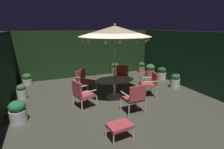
# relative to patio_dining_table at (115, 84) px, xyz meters

# --- Properties ---
(ground_plane) EXTENTS (7.92, 7.87, 0.02)m
(ground_plane) POSITION_rel_patio_dining_table_xyz_m (-0.12, -0.21, -0.56)
(ground_plane) COLOR #48483B
(hedge_backdrop_rear) EXTENTS (7.92, 0.30, 2.53)m
(hedge_backdrop_rear) POSITION_rel_patio_dining_table_xyz_m (-0.12, 3.58, 0.71)
(hedge_backdrop_rear) COLOR #1C3318
(hedge_backdrop_rear) RESTS_ON ground_plane
(hedge_backdrop_right) EXTENTS (0.30, 7.87, 2.53)m
(hedge_backdrop_right) POSITION_rel_patio_dining_table_xyz_m (3.69, -0.21, 0.71)
(hedge_backdrop_right) COLOR #16311F
(hedge_backdrop_right) RESTS_ON ground_plane
(patio_dining_table) EXTENTS (1.58, 1.07, 0.74)m
(patio_dining_table) POSITION_rel_patio_dining_table_xyz_m (0.00, 0.00, 0.00)
(patio_dining_table) COLOR beige
(patio_dining_table) RESTS_ON ground_plane
(patio_umbrella) EXTENTS (2.64, 2.64, 2.83)m
(patio_umbrella) POSITION_rel_patio_dining_table_xyz_m (-0.00, -0.00, 2.00)
(patio_umbrella) COLOR silver
(patio_umbrella) RESTS_ON ground_plane
(patio_chair_north) EXTENTS (0.68, 0.60, 0.97)m
(patio_chair_north) POSITION_rel_patio_dining_table_xyz_m (0.08, -1.45, 0.00)
(patio_chair_north) COLOR silver
(patio_chair_north) RESTS_ON ground_plane
(patio_chair_northeast) EXTENTS (0.74, 0.74, 0.95)m
(patio_chair_northeast) POSITION_rel_patio_dining_table_xyz_m (1.40, -0.39, 0.01)
(patio_chair_northeast) COLOR silver
(patio_chair_northeast) RESTS_ON ground_plane
(patio_chair_east) EXTENTS (0.87, 0.87, 0.94)m
(patio_chair_east) POSITION_rel_patio_dining_table_xyz_m (0.86, 1.18, -0.01)
(patio_chair_east) COLOR silver
(patio_chair_east) RESTS_ON ground_plane
(patio_chair_southeast) EXTENTS (0.89, 0.89, 0.93)m
(patio_chair_southeast) POSITION_rel_patio_dining_table_xyz_m (-0.95, 1.10, -0.02)
(patio_chair_southeast) COLOR silver
(patio_chair_southeast) RESTS_ON ground_plane
(patio_chair_south) EXTENTS (0.78, 0.78, 0.98)m
(patio_chair_south) POSITION_rel_patio_dining_table_xyz_m (-1.40, -0.44, -0.01)
(patio_chair_south) COLOR silver
(patio_chair_south) RESTS_ON ground_plane
(ottoman_footrest) EXTENTS (0.63, 0.49, 0.40)m
(ottoman_footrest) POSITION_rel_patio_dining_table_xyz_m (-0.92, -2.47, -0.21)
(ottoman_footrest) COLOR silver
(ottoman_footrest) RESTS_ON ground_plane
(potted_plant_back_center) EXTENTS (0.43, 0.43, 0.54)m
(potted_plant_back_center) POSITION_rel_patio_dining_table_xyz_m (-3.32, 3.09, -0.28)
(potted_plant_back_center) COLOR beige
(potted_plant_back_center) RESTS_ON ground_plane
(potted_plant_back_right) EXTENTS (0.34, 0.34, 0.61)m
(potted_plant_back_right) POSITION_rel_patio_dining_table_xyz_m (-3.40, 1.16, -0.25)
(potted_plant_back_right) COLOR silver
(potted_plant_back_right) RESTS_ON ground_plane
(potted_plant_right_near) EXTENTS (0.46, 0.46, 0.67)m
(potted_plant_right_near) POSITION_rel_patio_dining_table_xyz_m (3.29, 1.30, -0.22)
(potted_plant_right_near) COLOR beige
(potted_plant_right_near) RESTS_ON ground_plane
(potted_plant_front_corner) EXTENTS (0.42, 0.42, 0.62)m
(potted_plant_front_corner) POSITION_rel_patio_dining_table_xyz_m (3.11, 3.04, -0.24)
(potted_plant_front_corner) COLOR #AF6D49
(potted_plant_front_corner) RESTS_ON ground_plane
(potted_plant_left_near) EXTENTS (0.48, 0.48, 0.67)m
(potted_plant_left_near) POSITION_rel_patio_dining_table_xyz_m (-3.34, -0.64, -0.22)
(potted_plant_left_near) COLOR silver
(potted_plant_left_near) RESTS_ON ground_plane
(potted_plant_left_far) EXTENTS (0.48, 0.48, 0.68)m
(potted_plant_left_far) POSITION_rel_patio_dining_table_xyz_m (1.41, 3.27, -0.23)
(potted_plant_left_far) COLOR olive
(potted_plant_left_far) RESTS_ON ground_plane
(potted_plant_right_far) EXTENTS (0.42, 0.42, 0.65)m
(potted_plant_right_far) POSITION_rel_patio_dining_table_xyz_m (3.01, -0.03, -0.23)
(potted_plant_right_far) COLOR silver
(potted_plant_right_far) RESTS_ON ground_plane
(potted_plant_back_left) EXTENTS (0.50, 0.50, 0.69)m
(potted_plant_back_left) POSITION_rel_patio_dining_table_xyz_m (3.08, 2.06, -0.20)
(potted_plant_back_left) COLOR #AF5B46
(potted_plant_back_left) RESTS_ON ground_plane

